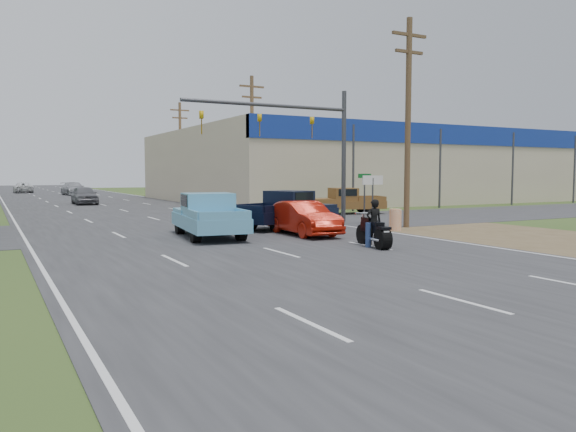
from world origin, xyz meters
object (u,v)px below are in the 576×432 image
navy_pickup (289,209)px  distant_car_white (23,188)px  distant_car_silver (74,189)px  red_convertible (304,219)px  motorcycle (375,233)px  blue_pickup (208,215)px  rider (374,225)px  brown_pickup (343,201)px  distant_car_grey (84,195)px

navy_pickup → distant_car_white: bearing=167.7°
distant_car_silver → red_convertible: bearing=-93.5°
motorcycle → blue_pickup: blue_pickup is taller
distant_car_silver → rider: bearing=-93.5°
navy_pickup → brown_pickup: 10.05m
red_convertible → navy_pickup: size_ratio=0.75×
rider → blue_pickup: bearing=-45.9°
blue_pickup → navy_pickup: blue_pickup is taller
brown_pickup → motorcycle: bearing=164.7°
navy_pickup → distant_car_grey: 27.04m
motorcycle → rider: size_ratio=1.47×
red_convertible → rider: bearing=-85.3°
rider → distant_car_silver: size_ratio=0.30×
motorcycle → navy_pickup: bearing=94.0°
motorcycle → distant_car_grey: bearing=107.4°
red_convertible → navy_pickup: bearing=74.5°
brown_pickup → distant_car_grey: size_ratio=1.19×
distant_car_grey → distant_car_white: distant_car_grey is taller
red_convertible → distant_car_grey: distant_car_grey is taller
distant_car_grey → blue_pickup: bearing=-87.9°
blue_pickup → distant_car_silver: bearing=95.7°
rider → distant_car_silver: (-2.74, 56.24, -0.03)m
blue_pickup → navy_pickup: (4.78, 1.80, -0.01)m
distant_car_silver → distant_car_white: distant_car_silver is taller
rider → motorcycle: bearing=90.0°
blue_pickup → distant_car_white: blue_pickup is taller
red_convertible → blue_pickup: (-3.82, 1.27, 0.20)m
red_convertible → motorcycle: size_ratio=1.84×
brown_pickup → distant_car_white: bearing=31.1°
blue_pickup → navy_pickup: 5.11m
brown_pickup → distant_car_white: (-15.97, 53.94, -0.16)m
distant_car_grey → distant_car_white: size_ratio=0.91×
brown_pickup → distant_car_grey: 23.71m
red_convertible → distant_car_silver: (-2.51, 51.64, 0.06)m
motorcycle → brown_pickup: bearing=69.7°
blue_pickup → distant_car_silver: blue_pickup is taller
navy_pickup → distant_car_grey: navy_pickup is taller
rider → navy_pickup: size_ratio=0.28×
blue_pickup → brown_pickup: blue_pickup is taller
red_convertible → distant_car_white: 64.10m
red_convertible → brown_pickup: size_ratio=0.80×
rider → distant_car_grey: (-4.74, 34.15, -0.03)m
rider → distant_car_white: (-7.70, 68.26, -0.11)m
brown_pickup → distant_car_silver: size_ratio=1.01×
red_convertible → motorcycle: bearing=-85.5°
motorcycle → distant_car_grey: distant_car_grey is taller
navy_pickup → distant_car_grey: bearing=171.5°
motorcycle → brown_pickup: (8.28, 14.39, 0.32)m
red_convertible → rider: rider is taller
blue_pickup → distant_car_white: bearing=100.5°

